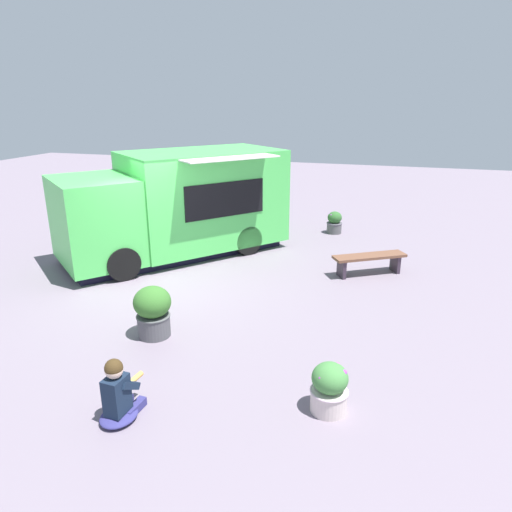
# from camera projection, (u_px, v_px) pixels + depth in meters

# --- Properties ---
(ground_plane) EXTENTS (40.00, 40.00, 0.00)m
(ground_plane) POSITION_uv_depth(u_px,v_px,m) (176.00, 277.00, 10.38)
(ground_plane) COLOR slate
(food_truck) EXTENTS (5.65, 5.20, 2.55)m
(food_truck) POSITION_uv_depth(u_px,v_px,m) (178.00, 206.00, 11.61)
(food_truck) COLOR #4FCE58
(food_truck) RESTS_ON ground_plane
(person_customer) EXTENTS (0.79, 0.47, 0.85)m
(person_customer) POSITION_uv_depth(u_px,v_px,m) (119.00, 395.00, 5.72)
(person_customer) COLOR navy
(person_customer) RESTS_ON ground_plane
(planter_flowering_near) EXTENTS (0.46, 0.46, 0.65)m
(planter_flowering_near) POSITION_uv_depth(u_px,v_px,m) (334.00, 223.00, 13.70)
(planter_flowering_near) COLOR #515253
(planter_flowering_near) RESTS_ON ground_plane
(planter_flowering_far) EXTENTS (0.49, 0.49, 0.67)m
(planter_flowering_far) POSITION_uv_depth(u_px,v_px,m) (329.00, 388.00, 5.86)
(planter_flowering_far) COLOR beige
(planter_flowering_far) RESTS_ON ground_plane
(planter_flowering_side) EXTENTS (0.62, 0.62, 0.88)m
(planter_flowering_side) POSITION_uv_depth(u_px,v_px,m) (153.00, 310.00, 7.70)
(planter_flowering_side) COLOR #4E4D52
(planter_flowering_side) RESTS_ON ground_plane
(plaza_bench) EXTENTS (1.22, 1.63, 0.46)m
(plaza_bench) POSITION_uv_depth(u_px,v_px,m) (369.00, 260.00, 10.46)
(plaza_bench) COLOR brown
(plaza_bench) RESTS_ON ground_plane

